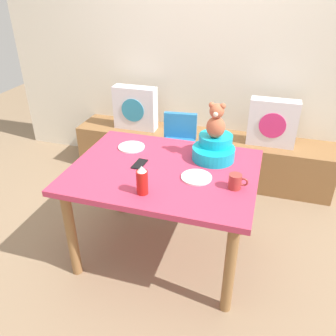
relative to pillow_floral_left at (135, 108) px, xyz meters
name	(u,v)px	position (x,y,z in m)	size (l,w,h in m)	color
ground_plane	(164,251)	(0.69, -1.21, -0.68)	(8.00, 8.00, 0.00)	#8C7256
back_wall	(211,43)	(0.69, 0.29, 0.62)	(4.40, 0.10, 2.60)	silver
window_bench	(200,155)	(0.69, 0.02, -0.45)	(2.60, 0.44, 0.46)	olive
pillow_floral_left	(135,108)	(0.00, 0.00, 0.00)	(0.44, 0.15, 0.44)	silver
pillow_floral_right	(273,123)	(1.37, 0.00, 0.00)	(0.44, 0.15, 0.44)	silver
dining_table	(164,181)	(0.69, -1.21, -0.04)	(1.25, 0.96, 0.74)	#B73351
highchair	(178,146)	(0.57, -0.42, -0.16)	(0.35, 0.48, 0.79)	#2672B2
infant_seat_teal	(214,149)	(0.98, -0.95, 0.13)	(0.30, 0.33, 0.16)	#10AAC6
teddy_bear	(216,121)	(0.98, -0.95, 0.34)	(0.13, 0.12, 0.25)	#B45E3F
ketchup_bottle	(142,181)	(0.66, -1.53, 0.15)	(0.07, 0.07, 0.18)	red
coffee_mug	(235,181)	(1.18, -1.31, 0.11)	(0.12, 0.08, 0.09)	#9E332D
dinner_plate_near	(132,147)	(0.36, -0.98, 0.07)	(0.20, 0.20, 0.01)	white
dinner_plate_far	(196,177)	(0.93, -1.26, 0.07)	(0.20, 0.20, 0.01)	white
cell_phone	(140,164)	(0.51, -1.20, 0.06)	(0.07, 0.14, 0.01)	black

